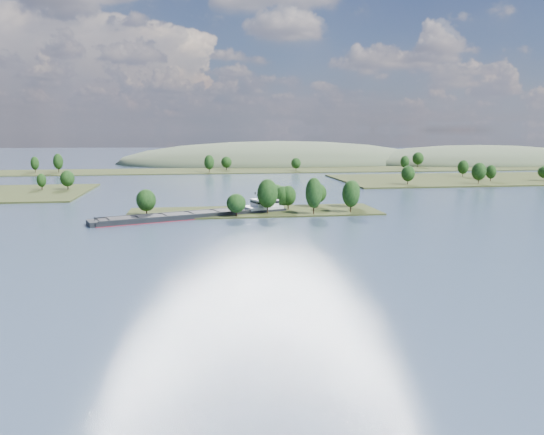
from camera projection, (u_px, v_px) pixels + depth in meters
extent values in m
plane|color=#36495D|center=(277.00, 243.00, 154.61)|extent=(1800.00, 1800.00, 0.00)
cube|color=#2B3317|center=(254.00, 212.00, 213.19)|extent=(100.00, 30.00, 1.20)
cylinder|color=black|center=(314.00, 208.00, 204.60)|extent=(0.50, 0.50, 4.63)
ellipsoid|color=black|center=(314.00, 193.00, 203.64)|extent=(6.65, 6.65, 11.92)
cylinder|color=black|center=(275.00, 202.00, 226.21)|extent=(0.50, 0.50, 3.06)
ellipsoid|color=black|center=(275.00, 193.00, 225.58)|extent=(8.80, 8.80, 7.88)
cylinder|color=black|center=(268.00, 208.00, 205.99)|extent=(0.50, 0.50, 4.41)
ellipsoid|color=black|center=(268.00, 193.00, 205.07)|extent=(8.07, 8.07, 11.35)
cylinder|color=black|center=(283.00, 206.00, 216.60)|extent=(0.50, 0.50, 3.15)
ellipsoid|color=black|center=(283.00, 196.00, 215.95)|extent=(6.89, 6.89, 8.10)
cylinder|color=black|center=(236.00, 213.00, 199.02)|extent=(0.50, 0.50, 2.81)
ellipsoid|color=black|center=(236.00, 203.00, 198.44)|extent=(7.35, 7.35, 7.23)
cylinder|color=black|center=(147.00, 211.00, 201.11)|extent=(0.50, 0.50, 3.29)
ellipsoid|color=black|center=(146.00, 200.00, 200.43)|extent=(7.46, 7.46, 8.46)
cylinder|color=black|center=(288.00, 205.00, 216.42)|extent=(0.50, 0.50, 3.21)
ellipsoid|color=black|center=(288.00, 196.00, 215.75)|extent=(6.54, 6.54, 8.26)
cylinder|color=black|center=(352.00, 203.00, 223.39)|extent=(0.50, 0.50, 3.71)
ellipsoid|color=black|center=(352.00, 191.00, 222.62)|extent=(6.72, 6.72, 9.54)
cylinder|color=black|center=(351.00, 207.00, 208.92)|extent=(0.50, 0.50, 4.15)
ellipsoid|color=black|center=(351.00, 194.00, 208.06)|extent=(7.03, 7.03, 10.67)
cylinder|color=black|center=(317.00, 203.00, 224.35)|extent=(0.50, 0.50, 3.26)
ellipsoid|color=black|center=(317.00, 193.00, 223.67)|extent=(7.88, 7.88, 8.39)
cylinder|color=black|center=(68.00, 186.00, 286.87)|extent=(0.50, 0.50, 3.41)
ellipsoid|color=black|center=(67.00, 178.00, 286.16)|extent=(7.62, 7.62, 8.76)
cylinder|color=black|center=(42.00, 187.00, 286.36)|extent=(0.50, 0.50, 2.88)
ellipsoid|color=black|center=(41.00, 180.00, 285.77)|extent=(5.05, 5.05, 7.39)
cylinder|color=black|center=(408.00, 181.00, 314.23)|extent=(0.50, 0.50, 3.67)
ellipsoid|color=black|center=(408.00, 173.00, 313.47)|extent=(8.02, 8.02, 9.43)
cylinder|color=black|center=(478.00, 180.00, 317.97)|extent=(0.50, 0.50, 4.18)
ellipsoid|color=black|center=(479.00, 171.00, 317.11)|extent=(8.60, 8.60, 10.75)
cylinder|color=black|center=(491.00, 179.00, 333.42)|extent=(0.50, 0.50, 3.39)
ellipsoid|color=black|center=(491.00, 172.00, 332.72)|extent=(6.49, 6.49, 8.72)
cylinder|color=black|center=(463.00, 174.00, 366.75)|extent=(0.50, 0.50, 3.75)
ellipsoid|color=black|center=(463.00, 167.00, 365.97)|extent=(7.47, 7.47, 9.65)
cube|color=#2B3317|center=(224.00, 171.00, 427.99)|extent=(900.00, 60.00, 1.20)
cylinder|color=black|center=(35.00, 170.00, 405.19)|extent=(0.50, 0.50, 4.01)
ellipsoid|color=black|center=(35.00, 163.00, 404.36)|extent=(6.16, 6.16, 10.32)
cylinder|color=black|center=(405.00, 168.00, 430.99)|extent=(0.50, 0.50, 3.82)
ellipsoid|color=black|center=(405.00, 162.00, 430.19)|extent=(7.21, 7.21, 9.82)
cylinder|color=black|center=(226.00, 168.00, 430.55)|extent=(0.50, 0.50, 3.59)
ellipsoid|color=black|center=(226.00, 162.00, 429.80)|extent=(8.49, 8.49, 9.24)
cylinder|color=black|center=(418.00, 165.00, 464.89)|extent=(0.50, 0.50, 4.29)
ellipsoid|color=black|center=(418.00, 158.00, 464.00)|extent=(9.84, 9.84, 11.04)
cylinder|color=black|center=(59.00, 169.00, 405.39)|extent=(0.50, 0.50, 4.73)
ellipsoid|color=black|center=(58.00, 161.00, 404.41)|extent=(7.42, 7.42, 12.17)
cylinder|color=black|center=(296.00, 169.00, 423.84)|extent=(0.50, 0.50, 3.38)
ellipsoid|color=black|center=(296.00, 163.00, 423.14)|extent=(7.80, 7.80, 8.68)
cylinder|color=black|center=(209.00, 170.00, 406.00)|extent=(0.50, 0.50, 4.40)
ellipsoid|color=black|center=(209.00, 162.00, 405.09)|extent=(7.75, 7.75, 11.32)
ellipsoid|color=#47543A|center=(479.00, 163.00, 533.23)|extent=(260.00, 140.00, 36.00)
ellipsoid|color=#47543A|center=(278.00, 163.00, 534.15)|extent=(320.00, 160.00, 44.00)
cube|color=black|center=(195.00, 216.00, 199.98)|extent=(72.69, 33.75, 2.03)
cube|color=maroon|center=(195.00, 217.00, 200.05)|extent=(72.93, 33.98, 0.23)
cube|color=black|center=(172.00, 213.00, 200.28)|extent=(54.03, 19.76, 0.74)
cube|color=black|center=(180.00, 216.00, 192.40)|extent=(54.03, 19.76, 0.74)
cube|color=black|center=(176.00, 215.00, 196.36)|extent=(54.99, 26.61, 0.28)
cube|color=black|center=(120.00, 218.00, 186.88)|extent=(10.39, 9.95, 0.32)
cube|color=black|center=(149.00, 216.00, 191.60)|extent=(10.39, 9.95, 0.32)
cube|color=black|center=(176.00, 214.00, 196.32)|extent=(10.39, 9.95, 0.32)
cube|color=black|center=(202.00, 212.00, 201.04)|extent=(10.39, 9.95, 0.32)
cube|color=black|center=(227.00, 210.00, 205.76)|extent=(10.39, 9.95, 0.32)
cube|color=black|center=(92.00, 224.00, 182.54)|extent=(5.43, 8.76, 1.85)
cylinder|color=black|center=(95.00, 220.00, 182.76)|extent=(0.28, 0.28, 2.03)
cube|color=silver|center=(262.00, 207.00, 213.03)|extent=(16.92, 13.36, 1.11)
cube|color=silver|center=(265.00, 202.00, 213.16)|extent=(11.20, 10.09, 2.77)
cube|color=black|center=(265.00, 202.00, 213.10)|extent=(11.44, 10.32, 0.83)
cube|color=silver|center=(267.00, 196.00, 213.20)|extent=(7.10, 7.10, 2.03)
cube|color=black|center=(267.00, 195.00, 213.14)|extent=(7.33, 7.33, 0.74)
cube|color=silver|center=(267.00, 194.00, 213.02)|extent=(7.57, 7.57, 0.18)
cylinder|color=silver|center=(272.00, 191.00, 213.91)|extent=(0.24, 0.24, 2.40)
cylinder|color=black|center=(255.00, 193.00, 213.68)|extent=(0.59, 0.59, 1.11)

